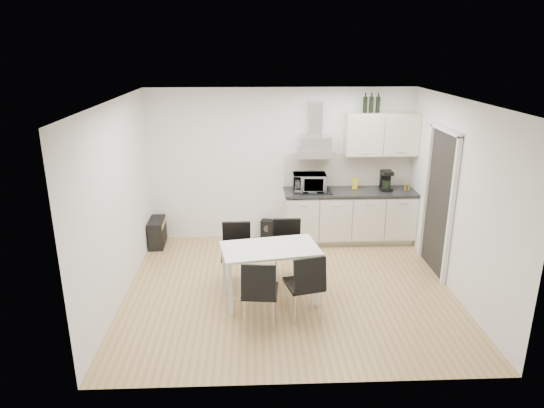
# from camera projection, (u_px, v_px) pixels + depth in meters

# --- Properties ---
(ground) EXTENTS (4.50, 4.50, 0.00)m
(ground) POSITION_uv_depth(u_px,v_px,m) (289.00, 289.00, 6.79)
(ground) COLOR tan
(ground) RESTS_ON ground
(wall_back) EXTENTS (4.50, 0.10, 2.60)m
(wall_back) POSITION_uv_depth(u_px,v_px,m) (281.00, 165.00, 8.28)
(wall_back) COLOR white
(wall_back) RESTS_ON ground
(wall_front) EXTENTS (4.50, 0.10, 2.60)m
(wall_front) POSITION_uv_depth(u_px,v_px,m) (307.00, 267.00, 4.49)
(wall_front) COLOR white
(wall_front) RESTS_ON ground
(wall_left) EXTENTS (0.10, 4.00, 2.60)m
(wall_left) POSITION_uv_depth(u_px,v_px,m) (118.00, 203.00, 6.29)
(wall_left) COLOR white
(wall_left) RESTS_ON ground
(wall_right) EXTENTS (0.10, 4.00, 2.60)m
(wall_right) POSITION_uv_depth(u_px,v_px,m) (458.00, 199.00, 6.47)
(wall_right) COLOR white
(wall_right) RESTS_ON ground
(ceiling) EXTENTS (4.50, 4.50, 0.00)m
(ceiling) POSITION_uv_depth(u_px,v_px,m) (291.00, 101.00, 5.98)
(ceiling) COLOR white
(ceiling) RESTS_ON wall_back
(doorway) EXTENTS (0.08, 1.04, 2.10)m
(doorway) POSITION_uv_depth(u_px,v_px,m) (438.00, 203.00, 7.07)
(doorway) COLOR white
(doorway) RESTS_ON ground
(kitchenette) EXTENTS (2.22, 0.64, 2.52)m
(kitchenette) POSITION_uv_depth(u_px,v_px,m) (351.00, 195.00, 8.22)
(kitchenette) COLOR beige
(kitchenette) RESTS_ON ground
(dining_table) EXTENTS (1.35, 0.91, 0.75)m
(dining_table) POSITION_uv_depth(u_px,v_px,m) (270.00, 254.00, 6.32)
(dining_table) COLOR white
(dining_table) RESTS_ON ground
(chair_far_left) EXTENTS (0.45, 0.50, 0.88)m
(chair_far_left) POSITION_uv_depth(u_px,v_px,m) (237.00, 255.00, 6.80)
(chair_far_left) COLOR black
(chair_far_left) RESTS_ON ground
(chair_far_right) EXTENTS (0.44, 0.50, 0.88)m
(chair_far_right) POSITION_uv_depth(u_px,v_px,m) (287.00, 252.00, 6.93)
(chair_far_right) COLOR black
(chair_far_right) RESTS_ON ground
(chair_near_left) EXTENTS (0.49, 0.54, 0.88)m
(chair_near_left) POSITION_uv_depth(u_px,v_px,m) (260.00, 292.00, 5.80)
(chair_near_left) COLOR black
(chair_near_left) RESTS_ON ground
(chair_near_right) EXTENTS (0.55, 0.59, 0.88)m
(chair_near_right) POSITION_uv_depth(u_px,v_px,m) (304.00, 285.00, 5.97)
(chair_near_right) COLOR black
(chair_near_right) RESTS_ON ground
(guitar_amp) EXTENTS (0.26, 0.56, 0.46)m
(guitar_amp) POSITION_uv_depth(u_px,v_px,m) (157.00, 232.00, 8.20)
(guitar_amp) COLOR black
(guitar_amp) RESTS_ON ground
(floor_speaker) EXTENTS (0.24, 0.22, 0.33)m
(floor_speaker) POSITION_uv_depth(u_px,v_px,m) (267.00, 229.00, 8.53)
(floor_speaker) COLOR black
(floor_speaker) RESTS_ON ground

